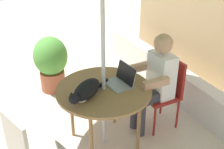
{
  "coord_description": "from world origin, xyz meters",
  "views": [
    {
      "loc": [
        2.52,
        -1.2,
        2.45
      ],
      "look_at": [
        0.0,
        0.1,
        0.89
      ],
      "focal_mm": 48.87,
      "sensor_mm": 36.0,
      "label": 1
    }
  ],
  "objects_px": {
    "chair_empty": "(28,147)",
    "chair_occupied": "(166,87)",
    "person_seated": "(156,78)",
    "laptop": "(122,79)",
    "cat": "(86,91)",
    "patio_table": "(104,94)",
    "potted_plant_by_chair": "(51,62)"
  },
  "relations": [
    {
      "from": "chair_empty",
      "to": "laptop",
      "type": "relative_size",
      "value": 2.76
    },
    {
      "from": "chair_empty",
      "to": "chair_occupied",
      "type": "bearing_deg",
      "value": 99.09
    },
    {
      "from": "patio_table",
      "to": "cat",
      "type": "height_order",
      "value": "cat"
    },
    {
      "from": "laptop",
      "to": "cat",
      "type": "relative_size",
      "value": 0.57
    },
    {
      "from": "person_seated",
      "to": "laptop",
      "type": "distance_m",
      "value": 0.47
    },
    {
      "from": "chair_empty",
      "to": "potted_plant_by_chair",
      "type": "distance_m",
      "value": 1.88
    },
    {
      "from": "person_seated",
      "to": "laptop",
      "type": "bearing_deg",
      "value": -90.75
    },
    {
      "from": "person_seated",
      "to": "cat",
      "type": "height_order",
      "value": "person_seated"
    },
    {
      "from": "laptop",
      "to": "chair_empty",
      "type": "bearing_deg",
      "value": -75.9
    },
    {
      "from": "person_seated",
      "to": "cat",
      "type": "bearing_deg",
      "value": -85.37
    },
    {
      "from": "chair_occupied",
      "to": "person_seated",
      "type": "relative_size",
      "value": 0.72
    },
    {
      "from": "person_seated",
      "to": "cat",
      "type": "xyz_separation_m",
      "value": [
        0.07,
        -0.92,
        0.13
      ]
    },
    {
      "from": "person_seated",
      "to": "patio_table",
      "type": "bearing_deg",
      "value": -90.0
    },
    {
      "from": "chair_empty",
      "to": "cat",
      "type": "xyz_separation_m",
      "value": [
        -0.21,
        0.68,
        0.3
      ]
    },
    {
      "from": "chair_occupied",
      "to": "chair_empty",
      "type": "xyz_separation_m",
      "value": [
        0.28,
        -1.75,
        0.0
      ]
    },
    {
      "from": "laptop",
      "to": "potted_plant_by_chair",
      "type": "relative_size",
      "value": 0.38
    },
    {
      "from": "chair_empty",
      "to": "laptop",
      "type": "bearing_deg",
      "value": 104.1
    },
    {
      "from": "chair_empty",
      "to": "person_seated",
      "type": "xyz_separation_m",
      "value": [
        -0.28,
        1.59,
        0.17
      ]
    },
    {
      "from": "chair_occupied",
      "to": "cat",
      "type": "height_order",
      "value": "cat"
    },
    {
      "from": "person_seated",
      "to": "potted_plant_by_chair",
      "type": "xyz_separation_m",
      "value": [
        -1.44,
        -0.84,
        -0.23
      ]
    },
    {
      "from": "chair_empty",
      "to": "person_seated",
      "type": "relative_size",
      "value": 0.72
    },
    {
      "from": "chair_empty",
      "to": "potted_plant_by_chair",
      "type": "xyz_separation_m",
      "value": [
        -1.72,
        0.75,
        -0.06
      ]
    },
    {
      "from": "chair_occupied",
      "to": "laptop",
      "type": "height_order",
      "value": "laptop"
    },
    {
      "from": "patio_table",
      "to": "chair_empty",
      "type": "bearing_deg",
      "value": -72.96
    },
    {
      "from": "patio_table",
      "to": "person_seated",
      "type": "bearing_deg",
      "value": 90.0
    },
    {
      "from": "cat",
      "to": "potted_plant_by_chair",
      "type": "height_order",
      "value": "cat"
    },
    {
      "from": "laptop",
      "to": "cat",
      "type": "bearing_deg",
      "value": -80.16
    },
    {
      "from": "cat",
      "to": "potted_plant_by_chair",
      "type": "distance_m",
      "value": 1.56
    },
    {
      "from": "chair_occupied",
      "to": "patio_table",
      "type": "bearing_deg",
      "value": -90.0
    },
    {
      "from": "chair_occupied",
      "to": "potted_plant_by_chair",
      "type": "bearing_deg",
      "value": -145.24
    },
    {
      "from": "chair_empty",
      "to": "laptop",
      "type": "distance_m",
      "value": 1.21
    },
    {
      "from": "person_seated",
      "to": "potted_plant_by_chair",
      "type": "distance_m",
      "value": 1.69
    }
  ]
}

